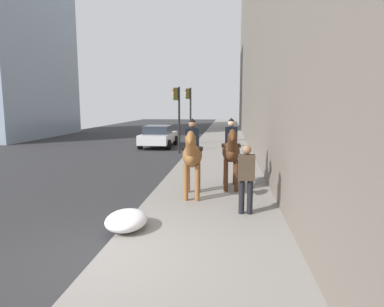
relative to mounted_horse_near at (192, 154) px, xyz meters
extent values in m
cube|color=gray|center=(-4.01, -0.54, -1.32)|extent=(120.00, 3.65, 0.12)
ellipsoid|color=brown|center=(0.08, 0.00, -0.04)|extent=(1.53, 0.65, 0.66)
cylinder|color=brown|center=(-0.36, -0.18, -0.75)|extent=(0.13, 0.13, 1.02)
cylinder|color=brown|center=(-0.38, 0.14, -0.75)|extent=(0.13, 0.13, 1.02)
cylinder|color=brown|center=(0.54, -0.13, -0.75)|extent=(0.13, 0.13, 1.02)
cylinder|color=brown|center=(0.52, 0.19, -0.75)|extent=(0.13, 0.13, 1.02)
cylinder|color=brown|center=(-0.69, -0.04, 0.30)|extent=(0.65, 0.32, 0.68)
ellipsoid|color=brown|center=(-0.90, -0.05, 0.55)|extent=(0.64, 0.26, 0.49)
cylinder|color=black|center=(0.79, 0.05, -0.14)|extent=(0.29, 0.12, 0.55)
cube|color=black|center=(0.13, 0.01, 0.14)|extent=(0.47, 0.62, 0.08)
cube|color=black|center=(0.13, 0.01, 0.45)|extent=(0.30, 0.40, 0.55)
sphere|color=#8C664C|center=(0.13, 0.01, 0.85)|extent=(0.22, 0.22, 0.22)
cone|color=black|center=(0.13, 0.01, 0.97)|extent=(0.21, 0.21, 0.10)
ellipsoid|color=#4C2B16|center=(1.23, -1.11, -0.07)|extent=(1.52, 0.61, 0.66)
cylinder|color=#4C2B16|center=(0.78, -1.28, -0.76)|extent=(0.13, 0.13, 0.99)
cylinder|color=#4C2B16|center=(0.77, -0.97, -0.76)|extent=(0.13, 0.13, 0.99)
cylinder|color=#4C2B16|center=(1.68, -1.26, -0.76)|extent=(0.13, 0.13, 0.99)
cylinder|color=#4C2B16|center=(1.67, -0.94, -0.76)|extent=(0.13, 0.13, 0.99)
cylinder|color=#4C2B16|center=(0.46, -1.14, 0.28)|extent=(0.64, 0.30, 0.68)
ellipsoid|color=#4C2B16|center=(0.25, -1.14, 0.53)|extent=(0.63, 0.24, 0.49)
cylinder|color=black|center=(1.94, -1.09, -0.17)|extent=(0.29, 0.11, 0.55)
cube|color=black|center=(1.28, -1.11, 0.11)|extent=(0.46, 0.61, 0.08)
cube|color=black|center=(1.28, -1.11, 0.43)|extent=(0.29, 0.39, 0.55)
sphere|color=#D8AD8C|center=(1.28, -1.11, 0.82)|extent=(0.22, 0.22, 0.22)
cone|color=black|center=(1.28, -1.11, 0.94)|extent=(0.21, 0.21, 0.10)
cylinder|color=black|center=(-1.37, -1.37, -0.84)|extent=(0.14, 0.14, 0.85)
cylinder|color=black|center=(-1.38, -1.57, -0.84)|extent=(0.14, 0.14, 0.85)
cube|color=#3F3326|center=(-1.37, -1.47, -0.10)|extent=(0.27, 0.40, 0.62)
sphere|color=#8C664C|center=(-1.37, -1.47, 0.33)|extent=(0.22, 0.22, 0.22)
cube|color=silver|center=(12.48, 3.58, -0.76)|extent=(4.31, 1.87, 0.60)
cube|color=#262D38|center=(12.22, 3.58, -0.20)|extent=(1.95, 1.63, 0.52)
cylinder|color=black|center=(13.82, 4.48, -1.06)|extent=(0.64, 0.23, 0.64)
cylinder|color=black|center=(13.80, 2.65, -1.06)|extent=(0.64, 0.23, 0.64)
cylinder|color=black|center=(11.16, 4.51, -1.06)|extent=(0.64, 0.23, 0.64)
cylinder|color=black|center=(11.14, 2.67, -1.06)|extent=(0.64, 0.23, 0.64)
cylinder|color=black|center=(9.63, 1.78, 0.51)|extent=(0.12, 0.12, 3.79)
cube|color=#2D280C|center=(9.63, 1.96, 2.01)|extent=(0.20, 0.24, 0.70)
sphere|color=red|center=(9.63, 2.09, 2.23)|extent=(0.14, 0.14, 0.14)
sphere|color=orange|center=(9.63, 2.09, 2.01)|extent=(0.14, 0.14, 0.14)
sphere|color=green|center=(9.63, 2.09, 1.79)|extent=(0.14, 0.14, 0.14)
cylinder|color=black|center=(13.54, 1.57, 0.58)|extent=(0.12, 0.12, 3.93)
cube|color=#2D280C|center=(13.54, 1.75, 2.15)|extent=(0.20, 0.24, 0.70)
sphere|color=red|center=(13.54, 1.88, 2.37)|extent=(0.14, 0.14, 0.14)
sphere|color=orange|center=(13.54, 1.88, 2.15)|extent=(0.14, 0.14, 0.14)
sphere|color=green|center=(13.54, 1.88, 1.93)|extent=(0.14, 0.14, 0.14)
ellipsoid|color=white|center=(-2.71, 1.13, -1.06)|extent=(1.15, 0.88, 0.40)
camera|label=1|loc=(-9.47, -1.02, 1.39)|focal=31.55mm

